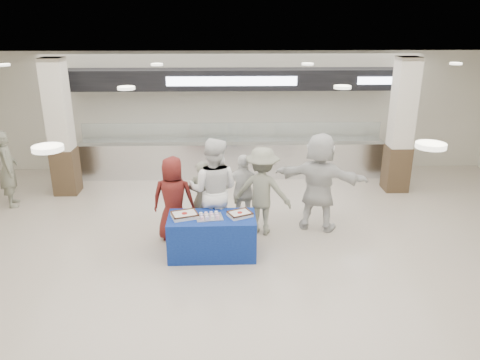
{
  "coord_description": "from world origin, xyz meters",
  "views": [
    {
      "loc": [
        -0.1,
        -6.52,
        4.17
      ],
      "look_at": [
        0.11,
        1.6,
        1.22
      ],
      "focal_mm": 35.0,
      "sensor_mm": 36.0,
      "label": 1
    }
  ],
  "objects_px": {
    "chef_tall": "(214,190)",
    "civilian_maroon": "(173,199)",
    "soldier_a": "(203,198)",
    "civilian_white": "(319,182)",
    "sheet_cake_left": "(185,215)",
    "chef_short": "(244,192)",
    "soldier_b": "(262,191)",
    "cupcake_tray": "(209,216)",
    "sheet_cake_right": "(240,214)",
    "soldier_bg": "(8,169)",
    "display_table": "(212,236)"
  },
  "relations": [
    {
      "from": "chef_tall",
      "to": "civilian_maroon",
      "type": "bearing_deg",
      "value": 9.6
    },
    {
      "from": "civilian_maroon",
      "to": "soldier_a",
      "type": "relative_size",
      "value": 1.09
    },
    {
      "from": "civilian_white",
      "to": "sheet_cake_left",
      "type": "bearing_deg",
      "value": 42.31
    },
    {
      "from": "chef_short",
      "to": "soldier_b",
      "type": "xyz_separation_m",
      "value": [
        0.35,
        -0.25,
        0.11
      ]
    },
    {
      "from": "cupcake_tray",
      "to": "chef_short",
      "type": "xyz_separation_m",
      "value": [
        0.65,
        1.18,
        -0.02
      ]
    },
    {
      "from": "sheet_cake_right",
      "to": "soldier_a",
      "type": "distance_m",
      "value": 1.08
    },
    {
      "from": "soldier_b",
      "to": "soldier_a",
      "type": "bearing_deg",
      "value": 17.03
    },
    {
      "from": "chef_short",
      "to": "civilian_white",
      "type": "relative_size",
      "value": 0.77
    },
    {
      "from": "sheet_cake_right",
      "to": "civilian_maroon",
      "type": "relative_size",
      "value": 0.29
    },
    {
      "from": "civilian_maroon",
      "to": "soldier_a",
      "type": "distance_m",
      "value": 0.58
    },
    {
      "from": "sheet_cake_right",
      "to": "chef_tall",
      "type": "height_order",
      "value": "chef_tall"
    },
    {
      "from": "soldier_a",
      "to": "soldier_b",
      "type": "xyz_separation_m",
      "value": [
        1.15,
        0.04,
        0.12
      ]
    },
    {
      "from": "civilian_maroon",
      "to": "civilian_white",
      "type": "relative_size",
      "value": 0.83
    },
    {
      "from": "sheet_cake_right",
      "to": "soldier_bg",
      "type": "xyz_separation_m",
      "value": [
        -5.1,
        2.41,
        0.07
      ]
    },
    {
      "from": "display_table",
      "to": "sheet_cake_left",
      "type": "bearing_deg",
      "value": 179.46
    },
    {
      "from": "display_table",
      "to": "civilian_maroon",
      "type": "relative_size",
      "value": 0.94
    },
    {
      "from": "sheet_cake_left",
      "to": "chef_tall",
      "type": "bearing_deg",
      "value": 52.16
    },
    {
      "from": "display_table",
      "to": "sheet_cake_right",
      "type": "distance_m",
      "value": 0.65
    },
    {
      "from": "soldier_a",
      "to": "display_table",
      "type": "bearing_deg",
      "value": 104.2
    },
    {
      "from": "chef_tall",
      "to": "soldier_a",
      "type": "bearing_deg",
      "value": -31.71
    },
    {
      "from": "sheet_cake_left",
      "to": "sheet_cake_right",
      "type": "xyz_separation_m",
      "value": [
        0.97,
        0.03,
        -0.0
      ]
    },
    {
      "from": "cupcake_tray",
      "to": "soldier_a",
      "type": "distance_m",
      "value": 0.91
    },
    {
      "from": "soldier_b",
      "to": "cupcake_tray",
      "type": "bearing_deg",
      "value": 58.16
    },
    {
      "from": "soldier_bg",
      "to": "display_table",
      "type": "bearing_deg",
      "value": -139.56
    },
    {
      "from": "chef_tall",
      "to": "sheet_cake_right",
      "type": "bearing_deg",
      "value": 139.9
    },
    {
      "from": "sheet_cake_right",
      "to": "civilian_white",
      "type": "bearing_deg",
      "value": 33.01
    },
    {
      "from": "cupcake_tray",
      "to": "civilian_maroon",
      "type": "relative_size",
      "value": 0.31
    },
    {
      "from": "sheet_cake_right",
      "to": "soldier_bg",
      "type": "distance_m",
      "value": 5.64
    },
    {
      "from": "civilian_white",
      "to": "soldier_a",
      "type": "bearing_deg",
      "value": 25.12
    },
    {
      "from": "chef_short",
      "to": "cupcake_tray",
      "type": "bearing_deg",
      "value": 67.05
    },
    {
      "from": "display_table",
      "to": "sheet_cake_left",
      "type": "relative_size",
      "value": 2.95
    },
    {
      "from": "display_table",
      "to": "chef_tall",
      "type": "relative_size",
      "value": 0.77
    },
    {
      "from": "sheet_cake_right",
      "to": "cupcake_tray",
      "type": "distance_m",
      "value": 0.54
    },
    {
      "from": "cupcake_tray",
      "to": "civilian_white",
      "type": "bearing_deg",
      "value": 27.36
    },
    {
      "from": "cupcake_tray",
      "to": "sheet_cake_left",
      "type": "bearing_deg",
      "value": 174.42
    },
    {
      "from": "civilian_maroon",
      "to": "soldier_bg",
      "type": "xyz_separation_m",
      "value": [
        -3.86,
        1.76,
        0.04
      ]
    },
    {
      "from": "sheet_cake_left",
      "to": "chef_tall",
      "type": "distance_m",
      "value": 0.84
    },
    {
      "from": "sheet_cake_left",
      "to": "cupcake_tray",
      "type": "relative_size",
      "value": 1.04
    },
    {
      "from": "cupcake_tray",
      "to": "soldier_bg",
      "type": "height_order",
      "value": "soldier_bg"
    },
    {
      "from": "sheet_cake_right",
      "to": "display_table",
      "type": "bearing_deg",
      "value": -177.16
    },
    {
      "from": "sheet_cake_right",
      "to": "chef_short",
      "type": "relative_size",
      "value": 0.31
    },
    {
      "from": "chef_short",
      "to": "sheet_cake_right",
      "type": "bearing_deg",
      "value": 90.16
    },
    {
      "from": "display_table",
      "to": "soldier_bg",
      "type": "xyz_separation_m",
      "value": [
        -4.6,
        2.44,
        0.49
      ]
    },
    {
      "from": "soldier_a",
      "to": "sheet_cake_right",
      "type": "bearing_deg",
      "value": 131.42
    },
    {
      "from": "display_table",
      "to": "chef_tall",
      "type": "height_order",
      "value": "chef_tall"
    },
    {
      "from": "civilian_maroon",
      "to": "chef_tall",
      "type": "xyz_separation_m",
      "value": [
        0.76,
        -0.03,
        0.18
      ]
    },
    {
      "from": "display_table",
      "to": "civilian_white",
      "type": "bearing_deg",
      "value": 26.16
    },
    {
      "from": "chef_short",
      "to": "civilian_white",
      "type": "height_order",
      "value": "civilian_white"
    },
    {
      "from": "civilian_maroon",
      "to": "sheet_cake_left",
      "type": "bearing_deg",
      "value": 114.36
    },
    {
      "from": "cupcake_tray",
      "to": "chef_tall",
      "type": "xyz_separation_m",
      "value": [
        0.06,
        0.68,
        0.22
      ]
    }
  ]
}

